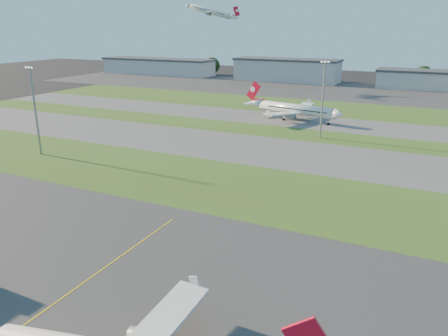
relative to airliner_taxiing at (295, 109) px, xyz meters
The scene contains 19 objects.
ground 132.21m from the airliner_taxiing, 89.45° to the right, with size 700.00×700.00×0.00m, color black.
apron_near 132.21m from the airliner_taxiing, 89.45° to the right, with size 300.00×70.00×0.01m, color #333335.
grass_strip_a 80.26m from the airliner_taxiing, 89.09° to the right, with size 300.00×34.00×0.01m, color #3A531B.
taxiway_a 47.36m from the airliner_taxiing, 88.46° to the right, with size 300.00×32.00×0.01m, color #515154.
grass_strip_b 22.61m from the airliner_taxiing, 86.72° to the right, with size 300.00×18.00×0.01m, color #3A531B.
taxiway_b 4.63m from the airliner_taxiing, ahead, with size 300.00×26.00×0.01m, color #515154.
grass_strip_c 33.20m from the airliner_taxiing, 87.79° to the left, with size 300.00×40.00×0.01m, color #3A531B.
apron_far 92.99m from the airliner_taxiing, 89.22° to the left, with size 400.00×80.00×0.01m, color #333335.
yellow_line 132.35m from the airliner_taxiing, 87.28° to the right, with size 0.25×60.00×0.02m, color gold.
airliner_taxiing is the anchor object (origin of this frame).
airliner_departing 117.31m from the airliner_taxiing, 135.34° to the left, with size 27.73×23.74×9.47m.
light_mast_west 97.03m from the airliner_taxiing, 123.84° to the right, with size 3.20×0.70×25.80m.
light_mast_centre 30.89m from the airliner_taxiing, 56.01° to the right, with size 3.20×0.70×25.80m.
hangar_far_west 192.93m from the airliner_taxiing, 140.44° to the left, with size 91.80×23.00×12.20m.
hangar_west 130.46m from the airliner_taxiing, 109.59° to the left, with size 71.40×23.00×15.20m.
tree_far_west 232.56m from the airliner_taxiing, 144.25° to the left, with size 11.00×11.00×12.00m.
tree_west 175.61m from the airliner_taxiing, 128.26° to the left, with size 12.10×12.10×13.20m.
tree_mid_west 135.18m from the airliner_taxiing, 97.96° to the left, with size 9.90×9.90×10.80m.
tree_mid_east 142.98m from the airliner_taxiing, 73.22° to the left, with size 11.55×11.55×12.60m.
Camera 1 is at (48.46, -36.72, 36.61)m, focal length 35.00 mm.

